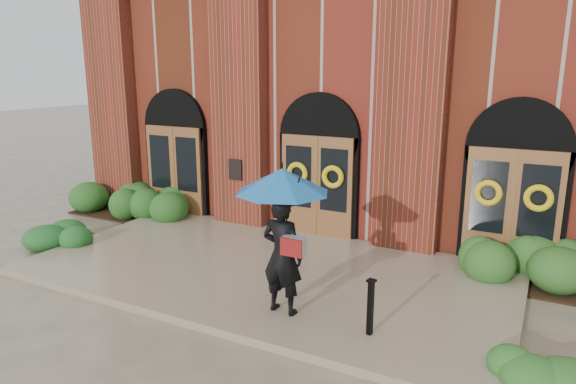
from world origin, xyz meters
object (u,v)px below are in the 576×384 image
Objects in this scene: metal_post at (370,306)px; hedge_wall_right at (543,266)px; man_with_umbrella at (282,213)px; hedge_wall_left at (131,201)px.

hedge_wall_right is at bearing 57.90° from metal_post.
man_with_umbrella reaches higher than metal_post.
man_with_umbrella is 2.72× the size of metal_post.
metal_post is 4.40m from hedge_wall_right.
metal_post is 0.28× the size of hedge_wall_left.
hedge_wall_left is 1.01× the size of hedge_wall_right.
metal_post reaches higher than hedge_wall_right.
hedge_wall_right is (10.97, 0.00, -0.00)m from hedge_wall_left.
man_with_umbrella is at bearing -27.50° from hedge_wall_left.
hedge_wall_left is 10.97m from hedge_wall_right.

